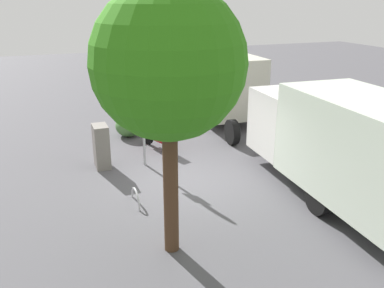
% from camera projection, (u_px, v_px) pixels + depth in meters
% --- Properties ---
extents(ground_plane, '(60.00, 60.00, 0.00)m').
position_uv_depth(ground_plane, '(188.00, 182.00, 11.83)').
color(ground_plane, '#4E4D52').
extents(box_truck_near, '(8.58, 2.60, 2.83)m').
position_uv_depth(box_truck_near, '(343.00, 140.00, 10.38)').
color(box_truck_near, black).
rests_on(box_truck_near, ground).
extents(box_truck_far, '(6.82, 2.37, 2.75)m').
position_uv_depth(box_truck_far, '(215.00, 80.00, 17.92)').
color(box_truck_far, black).
rests_on(box_truck_far, ground).
extents(motorcycle, '(1.74, 0.81, 1.20)m').
position_uv_depth(motorcycle, '(159.00, 134.00, 14.22)').
color(motorcycle, black).
rests_on(motorcycle, ground).
extents(stop_sign, '(0.71, 0.33, 3.02)m').
position_uv_depth(stop_sign, '(142.00, 102.00, 12.36)').
color(stop_sign, '#9E9EA3').
rests_on(stop_sign, ground).
extents(street_tree, '(2.84, 2.84, 5.29)m').
position_uv_depth(street_tree, '(168.00, 64.00, 7.42)').
color(street_tree, '#47301E').
rests_on(street_tree, ground).
extents(utility_cabinet, '(0.69, 0.43, 1.34)m').
position_uv_depth(utility_cabinet, '(101.00, 146.00, 12.64)').
color(utility_cabinet, slate).
rests_on(utility_cabinet, ground).
extents(bike_rack_hoop, '(0.85, 0.06, 0.85)m').
position_uv_depth(bike_rack_hoop, '(136.00, 204.00, 10.59)').
color(bike_rack_hoop, '#B7B7BC').
rests_on(bike_rack_hoop, ground).
extents(shrub_near_sign, '(1.14, 0.93, 0.78)m').
position_uv_depth(shrub_near_sign, '(128.00, 126.00, 15.59)').
color(shrub_near_sign, '#457138').
rests_on(shrub_near_sign, ground).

